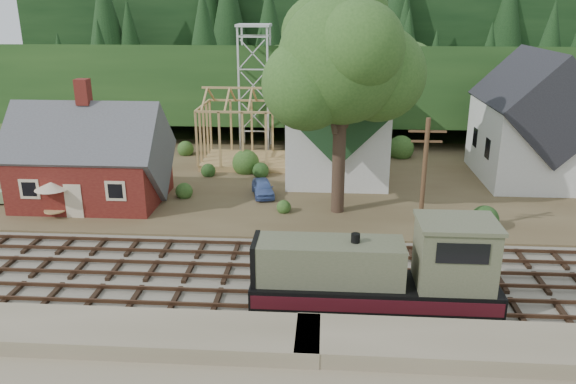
# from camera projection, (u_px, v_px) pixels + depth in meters

# --- Properties ---
(ground) EXTENTS (140.00, 140.00, 0.00)m
(ground) POSITION_uv_depth(u_px,v_px,m) (303.00, 280.00, 30.59)
(ground) COLOR #384C1E
(ground) RESTS_ON ground
(embankment) EXTENTS (64.00, 5.00, 1.60)m
(embankment) POSITION_uv_depth(u_px,v_px,m) (294.00, 378.00, 22.56)
(embankment) COLOR #7F7259
(embankment) RESTS_ON ground
(railroad_bed) EXTENTS (64.00, 11.00, 0.16)m
(railroad_bed) POSITION_uv_depth(u_px,v_px,m) (303.00, 278.00, 30.57)
(railroad_bed) COLOR #726B5B
(railroad_bed) RESTS_ON ground
(village_flat) EXTENTS (64.00, 26.00, 0.30)m
(village_flat) POSITION_uv_depth(u_px,v_px,m) (312.00, 179.00, 47.56)
(village_flat) COLOR brown
(village_flat) RESTS_ON ground
(hillside) EXTENTS (70.00, 28.96, 12.74)m
(hillside) POSITION_uv_depth(u_px,v_px,m) (317.00, 123.00, 70.29)
(hillside) COLOR #1E3F19
(hillside) RESTS_ON ground
(ridge) EXTENTS (80.00, 20.00, 12.00)m
(ridge) POSITION_uv_depth(u_px,v_px,m) (319.00, 102.00, 85.42)
(ridge) COLOR black
(ridge) RESTS_ON ground
(depot) EXTENTS (10.80, 7.41, 9.00)m
(depot) POSITION_uv_depth(u_px,v_px,m) (91.00, 163.00, 40.99)
(depot) COLOR #591514
(depot) RESTS_ON village_flat
(church) EXTENTS (8.40, 15.17, 13.00)m
(church) POSITION_uv_depth(u_px,v_px,m) (337.00, 117.00, 47.41)
(church) COLOR silver
(church) RESTS_ON village_flat
(farmhouse) EXTENTS (8.40, 10.80, 10.60)m
(farmhouse) POSITION_uv_depth(u_px,v_px,m) (533.00, 125.00, 45.84)
(farmhouse) COLOR silver
(farmhouse) RESTS_ON village_flat
(timber_frame) EXTENTS (8.20, 6.20, 6.99)m
(timber_frame) POSITION_uv_depth(u_px,v_px,m) (248.00, 132.00, 50.73)
(timber_frame) COLOR tan
(timber_frame) RESTS_ON village_flat
(lattice_tower) EXTENTS (3.20, 3.20, 12.12)m
(lattice_tower) POSITION_uv_depth(u_px,v_px,m) (254.00, 50.00, 54.24)
(lattice_tower) COLOR silver
(lattice_tower) RESTS_ON village_flat
(big_tree) EXTENTS (10.90, 8.40, 14.70)m
(big_tree) POSITION_uv_depth(u_px,v_px,m) (344.00, 69.00, 36.72)
(big_tree) COLOR #38281E
(big_tree) RESTS_ON village_flat
(telegraph_pole_near) EXTENTS (2.20, 0.28, 8.00)m
(telegraph_pole_near) POSITION_uv_depth(u_px,v_px,m) (424.00, 180.00, 33.70)
(telegraph_pole_near) COLOR #4C331E
(telegraph_pole_near) RESTS_ON ground
(locomotive) EXTENTS (11.65, 2.91, 4.67)m
(locomotive) POSITION_uv_depth(u_px,v_px,m) (384.00, 273.00, 26.84)
(locomotive) COLOR black
(locomotive) RESTS_ON railroad_bed
(car_blue) EXTENTS (2.30, 3.92, 1.25)m
(car_blue) POSITION_uv_depth(u_px,v_px,m) (263.00, 188.00, 42.85)
(car_blue) COLOR #5876BE
(car_blue) RESTS_ON village_flat
(car_green) EXTENTS (3.25, 1.21, 1.06)m
(car_green) POSITION_uv_depth(u_px,v_px,m) (12.00, 196.00, 41.20)
(car_green) COLOR gray
(car_green) RESTS_ON village_flat
(car_red) EXTENTS (5.00, 3.19, 1.29)m
(car_red) POSITION_uv_depth(u_px,v_px,m) (559.00, 175.00, 46.07)
(car_red) COLOR #C63E0F
(car_red) RESTS_ON village_flat
(patio_set) EXTENTS (2.28, 2.28, 2.54)m
(patio_set) POSITION_uv_depth(u_px,v_px,m) (52.00, 187.00, 38.08)
(patio_set) COLOR silver
(patio_set) RESTS_ON village_flat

